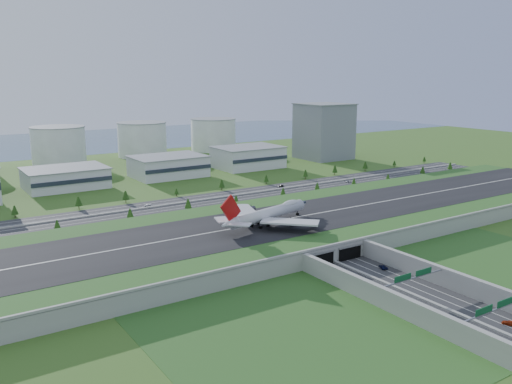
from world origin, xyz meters
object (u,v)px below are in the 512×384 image
car_6 (348,182)px  car_7 (148,205)px  office_tower (324,131)px  car_3 (510,323)px  car_2 (383,267)px  boeing_747 (268,214)px  car_5 (281,186)px  car_0 (370,289)px  car_1 (474,334)px

car_6 → car_7: (-164.50, 14.18, -0.02)m
office_tower → car_3: (-192.05, -326.37, -26.61)m
car_2 → car_3: car_3 is taller
boeing_747 → car_6: bearing=18.5°
office_tower → car_6: office_tower is taller
car_2 → car_3: bearing=108.4°
car_2 → car_7: 173.44m
car_5 → car_6: bearing=76.9°
boeing_747 → car_0: bearing=-107.8°
office_tower → car_3: size_ratio=10.30×
car_0 → car_7: size_ratio=0.93×
office_tower → car_0: bearing=-127.2°
boeing_747 → car_5: 135.06m
boeing_747 → car_6: boeing_747 is taller
boeing_747 → car_5: boeing_747 is taller
car_5 → car_1: bearing=-18.3°
car_2 → car_7: bearing=-53.2°
boeing_747 → car_2: bearing=-88.4°
car_0 → car_6: (144.84, 168.96, -0.04)m
boeing_747 → car_6: size_ratio=13.29×
boeing_747 → car_2: 68.55m
car_0 → car_3: 52.08m
car_1 → car_2: car_1 is taller
office_tower → boeing_747: size_ratio=0.84×
boeing_747 → car_5: size_ratio=14.72×
car_7 → car_5: bearing=102.1°
boeing_747 → car_1: bearing=-105.7°
office_tower → car_7: office_tower is taller
car_2 → car_5: size_ratio=1.24×
office_tower → car_7: size_ratio=12.07×
car_2 → car_3: (-4.58, -63.69, 0.00)m
car_3 → car_5: bearing=-126.2°
boeing_747 → car_0: boeing_747 is taller
car_0 → office_tower: bearing=39.1°
office_tower → boeing_747: (-205.65, -197.87, -13.63)m
boeing_747 → car_2: boeing_747 is taller
car_3 → car_7: size_ratio=1.17×
office_tower → car_3: office_tower is taller
boeing_747 → car_0: 81.16m
car_0 → car_7: 184.19m
car_1 → car_7: 230.80m
car_0 → car_6: 222.55m
office_tower → car_0: (-210.87, -277.81, -26.66)m
car_0 → car_7: bearing=82.5°
boeing_747 → car_7: size_ratio=14.40×
boeing_747 → car_6: 166.10m
car_1 → boeing_747: bearing=67.9°
office_tower → car_6: (-66.03, -108.85, -26.69)m
boeing_747 → car_7: (-24.89, 103.20, -13.09)m
car_0 → car_2: size_ratio=0.77×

